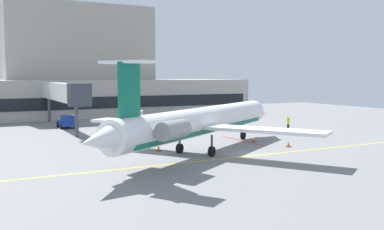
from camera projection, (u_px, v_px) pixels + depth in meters
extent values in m
cube|color=slate|center=(247.00, 156.00, 39.68)|extent=(120.00, 120.00, 0.10)
cube|color=yellow|center=(249.00, 156.00, 39.39)|extent=(108.00, 0.24, 0.01)
cube|color=red|center=(241.00, 141.00, 48.74)|extent=(0.30, 8.00, 0.01)
cube|color=#ADA89E|center=(81.00, 98.00, 80.09)|extent=(62.93, 15.93, 6.50)
cube|color=#9F9A91|center=(79.00, 43.00, 83.03)|extent=(26.83, 11.15, 13.89)
cube|color=black|center=(93.00, 103.00, 73.06)|extent=(60.41, 0.12, 2.01)
cube|color=silver|center=(60.00, 92.00, 60.19)|extent=(1.40, 21.21, 2.40)
cube|color=#2D333D|center=(79.00, 95.00, 50.02)|extent=(2.40, 2.00, 2.64)
cylinder|color=#4C4C51|center=(49.00, 110.00, 68.51)|extent=(0.44, 0.44, 3.85)
cylinder|color=#4C4C51|center=(77.00, 121.00, 51.80)|extent=(0.44, 0.44, 3.85)
cylinder|color=white|center=(202.00, 121.00, 40.90)|extent=(23.50, 16.74, 2.57)
cube|color=#0C664C|center=(202.00, 128.00, 40.97)|extent=(21.15, 15.06, 0.46)
cone|color=white|center=(256.00, 111.00, 53.21)|extent=(3.74, 3.66, 2.52)
cone|color=white|center=(99.00, 141.00, 28.37)|extent=(3.99, 3.66, 2.18)
cube|color=white|center=(140.00, 122.00, 43.36)|extent=(8.00, 10.23, 0.28)
cube|color=white|center=(266.00, 130.00, 37.04)|extent=(8.00, 10.23, 0.28)
cylinder|color=gray|center=(130.00, 127.00, 34.49)|extent=(3.35, 2.88, 1.41)
cylinder|color=gray|center=(173.00, 130.00, 32.53)|extent=(3.35, 2.88, 1.41)
cube|color=#0C664C|center=(129.00, 90.00, 30.94)|extent=(2.06, 1.47, 3.89)
cube|color=white|center=(129.00, 62.00, 30.77)|extent=(3.76, 4.42, 0.20)
cylinder|color=#3F3F44|center=(243.00, 128.00, 49.81)|extent=(0.20, 0.20, 1.26)
cylinder|color=black|center=(243.00, 135.00, 49.89)|extent=(0.94, 0.79, 0.90)
cylinder|color=#3F3F44|center=(180.00, 139.00, 40.71)|extent=(0.20, 0.20, 1.26)
cylinder|color=black|center=(180.00, 148.00, 40.78)|extent=(0.94, 0.79, 0.90)
cylinder|color=#3F3F44|center=(212.00, 142.00, 39.09)|extent=(0.20, 0.20, 1.26)
cylinder|color=black|center=(212.00, 151.00, 39.17)|extent=(0.94, 0.79, 0.90)
cube|color=#1E4CB2|center=(135.00, 130.00, 52.43)|extent=(3.37, 3.07, 0.67)
cube|color=#1A4197|center=(129.00, 123.00, 52.42)|extent=(1.85, 2.01, 1.16)
cylinder|color=black|center=(125.00, 134.00, 51.63)|extent=(0.74, 0.61, 0.70)
cylinder|color=black|center=(129.00, 132.00, 53.46)|extent=(0.74, 0.61, 0.70)
cylinder|color=black|center=(142.00, 134.00, 51.46)|extent=(0.74, 0.61, 0.70)
cylinder|color=black|center=(145.00, 132.00, 53.29)|extent=(0.74, 0.61, 0.70)
cube|color=#19389E|center=(66.00, 123.00, 61.01)|extent=(1.95, 4.25, 0.54)
cube|color=navy|center=(68.00, 119.00, 59.89)|extent=(1.68, 1.73, 0.92)
cylinder|color=black|center=(75.00, 126.00, 60.10)|extent=(0.30, 0.71, 0.70)
cylinder|color=black|center=(61.00, 127.00, 59.32)|extent=(0.30, 0.71, 0.70)
cylinder|color=black|center=(71.00, 124.00, 62.74)|extent=(0.30, 0.71, 0.70)
cylinder|color=black|center=(58.00, 124.00, 61.96)|extent=(0.30, 0.71, 0.70)
cube|color=silver|center=(137.00, 120.00, 64.98)|extent=(3.19, 4.48, 0.60)
cube|color=#B8B1A9|center=(137.00, 114.00, 66.05)|extent=(2.12, 2.12, 1.02)
cylinder|color=black|center=(131.00, 121.00, 66.33)|extent=(0.52, 0.75, 0.70)
cylinder|color=black|center=(143.00, 121.00, 66.53)|extent=(0.52, 0.75, 0.70)
cylinder|color=black|center=(131.00, 123.00, 63.49)|extent=(0.52, 0.75, 0.70)
cylinder|color=black|center=(143.00, 123.00, 63.68)|extent=(0.52, 0.75, 0.70)
cylinder|color=#191E33|center=(289.00, 128.00, 57.32)|extent=(0.18, 0.18, 0.90)
cylinder|color=#191E33|center=(288.00, 128.00, 57.18)|extent=(0.18, 0.18, 0.90)
cylinder|color=yellow|center=(288.00, 122.00, 57.18)|extent=(0.34, 0.34, 0.58)
sphere|color=tan|center=(288.00, 119.00, 57.15)|extent=(0.24, 0.24, 0.24)
cylinder|color=yellow|center=(289.00, 119.00, 57.30)|extent=(0.40, 0.19, 0.50)
cylinder|color=#F2590C|center=(289.00, 118.00, 57.28)|extent=(0.06, 0.06, 0.28)
cylinder|color=yellow|center=(287.00, 119.00, 57.00)|extent=(0.40, 0.19, 0.50)
cylinder|color=#F2590C|center=(287.00, 118.00, 56.98)|extent=(0.06, 0.06, 0.28)
cone|color=orange|center=(159.00, 148.00, 42.14)|extent=(0.36, 0.36, 0.55)
cube|color=black|center=(159.00, 151.00, 42.16)|extent=(0.47, 0.47, 0.04)
cone|color=orange|center=(288.00, 144.00, 44.53)|extent=(0.36, 0.36, 0.55)
cube|color=black|center=(288.00, 147.00, 44.55)|extent=(0.47, 0.47, 0.04)
cone|color=orange|center=(254.00, 139.00, 47.93)|extent=(0.36, 0.36, 0.55)
cube|color=black|center=(254.00, 142.00, 47.95)|extent=(0.47, 0.47, 0.04)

